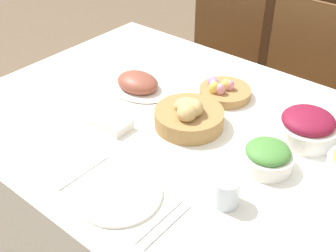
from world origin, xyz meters
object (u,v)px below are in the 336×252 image
object	(u,v)px
chair_far_left	(215,61)
chair_far_center	(291,88)
egg_basket	(224,91)
green_salad_bowl	(267,157)
fork	(84,172)
butter_dish	(111,123)
ham_platter	(138,84)
beet_salad_bowl	(307,127)
knife	(159,220)
dinner_plate	(119,194)
drinking_cup	(226,191)
spoon	(167,226)
bread_basket	(189,115)

from	to	relation	value
chair_far_left	chair_far_center	size ratio (longest dim) A/B	1.00
egg_basket	green_salad_bowl	xyz separation A→B (m)	(0.33, -0.26, 0.01)
fork	butter_dish	xyz separation A→B (m)	(-0.11, 0.22, 0.01)
ham_platter	fork	distance (m)	0.52
chair_far_center	ham_platter	bearing A→B (deg)	-111.00
fork	butter_dish	bearing A→B (deg)	115.75
beet_salad_bowl	green_salad_bowl	bearing A→B (deg)	-98.20
knife	dinner_plate	bearing A→B (deg)	179.83
egg_basket	drinking_cup	size ratio (longest dim) A/B	2.32
spoon	butter_dish	world-z (taller)	butter_dish
chair_far_left	beet_salad_bowl	world-z (taller)	chair_far_left
green_salad_bowl	spoon	world-z (taller)	green_salad_bowl
chair_far_center	fork	size ratio (longest dim) A/B	4.78
bread_basket	ham_platter	bearing A→B (deg)	166.90
chair_far_center	beet_salad_bowl	bearing A→B (deg)	-63.94
ham_platter	drinking_cup	xyz separation A→B (m)	(0.61, -0.30, 0.02)
green_salad_bowl	butter_dish	xyz separation A→B (m)	(-0.52, -0.15, -0.02)
chair_far_left	chair_far_center	distance (m)	0.47
fork	green_salad_bowl	bearing A→B (deg)	42.39
chair_far_center	fork	xyz separation A→B (m)	(-0.10, -1.28, 0.25)
chair_far_left	chair_far_center	bearing A→B (deg)	-5.60
ham_platter	fork	size ratio (longest dim) A/B	1.43
green_salad_bowl	dinner_plate	world-z (taller)	green_salad_bowl
dinner_plate	green_salad_bowl	bearing A→B (deg)	55.31
egg_basket	dinner_plate	xyz separation A→B (m)	(0.07, -0.64, -0.02)
bread_basket	green_salad_bowl	size ratio (longest dim) A/B	1.51
fork	drinking_cup	bearing A→B (deg)	22.91
beet_salad_bowl	green_salad_bowl	distance (m)	0.21
drinking_cup	knife	bearing A→B (deg)	-120.00
green_salad_bowl	drinking_cup	size ratio (longest dim) A/B	1.87
ham_platter	drinking_cup	distance (m)	0.68
dinner_plate	fork	distance (m)	0.15
bread_basket	drinking_cup	xyz separation A→B (m)	(0.30, -0.23, -0.00)
fork	knife	world-z (taller)	same
knife	fork	bearing A→B (deg)	179.83
green_salad_bowl	fork	size ratio (longest dim) A/B	0.83
bread_basket	spoon	distance (m)	0.46
chair_far_center	bread_basket	size ratio (longest dim) A/B	3.83
chair_far_center	spoon	bearing A→B (deg)	-79.90
green_salad_bowl	drinking_cup	xyz separation A→B (m)	(-0.01, -0.21, 0.00)
dinner_plate	drinking_cup	bearing A→B (deg)	34.38
drinking_cup	chair_far_left	bearing A→B (deg)	124.71
ham_platter	butter_dish	xyz separation A→B (m)	(0.10, -0.25, -0.01)
bread_basket	egg_basket	bearing A→B (deg)	93.57
dinner_plate	chair_far_center	bearing A→B (deg)	92.27
egg_basket	green_salad_bowl	size ratio (longest dim) A/B	1.24
knife	butter_dish	xyz separation A→B (m)	(-0.41, 0.22, 0.01)
green_salad_bowl	spoon	bearing A→B (deg)	-102.15
chair_far_center	chair_far_left	bearing A→B (deg)	179.97
dinner_plate	fork	size ratio (longest dim) A/B	1.29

